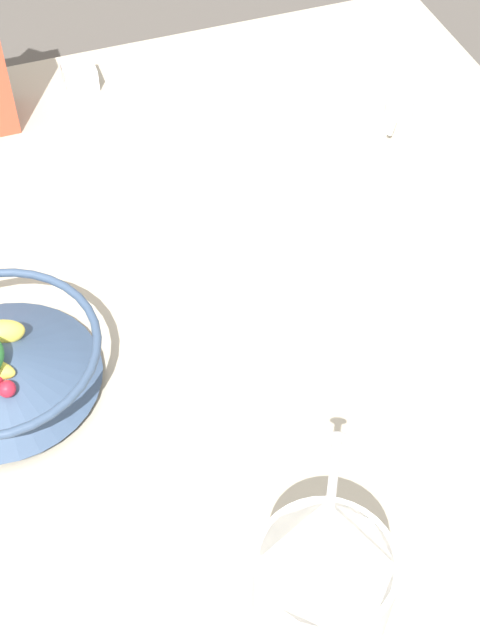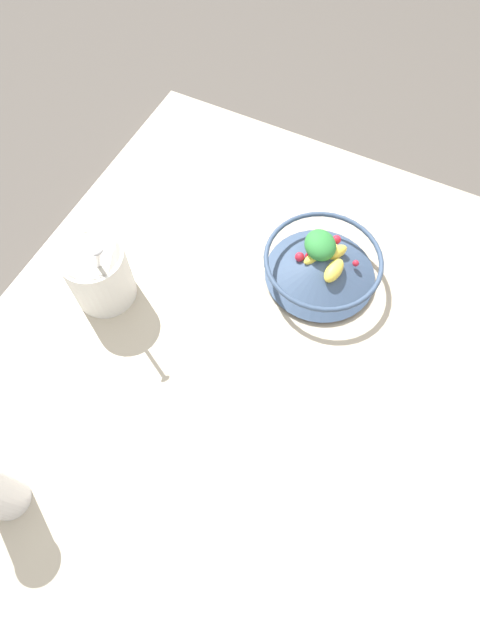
# 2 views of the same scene
# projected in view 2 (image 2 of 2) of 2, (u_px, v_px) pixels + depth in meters

# --- Properties ---
(ground_plane) EXTENTS (6.00, 6.00, 0.00)m
(ground_plane) POSITION_uv_depth(u_px,v_px,m) (285.00, 382.00, 0.99)
(ground_plane) COLOR #4C4742
(countertop) EXTENTS (1.19, 1.19, 0.05)m
(countertop) POSITION_uv_depth(u_px,v_px,m) (286.00, 378.00, 0.97)
(countertop) COLOR #B2A893
(countertop) RESTS_ON ground_plane
(fruit_bowl) EXTENTS (0.24, 0.24, 0.09)m
(fruit_bowl) POSITION_uv_depth(u_px,v_px,m) (322.00, 265.00, 1.01)
(fruit_bowl) COLOR #384C6B
(fruit_bowl) RESTS_ON countertop
(yogurt_tub) EXTENTS (0.13, 0.12, 0.22)m
(yogurt_tub) POSITION_uv_depth(u_px,v_px,m) (98.00, 273.00, 0.96)
(yogurt_tub) COLOR white
(yogurt_tub) RESTS_ON countertop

